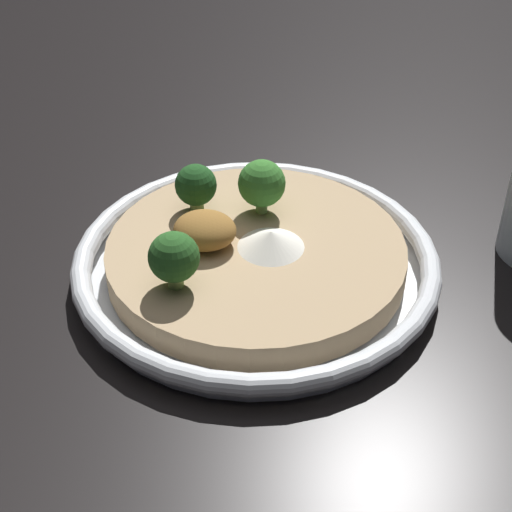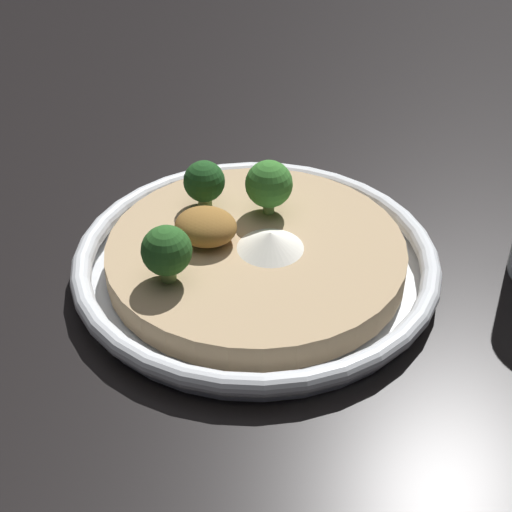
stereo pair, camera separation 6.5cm
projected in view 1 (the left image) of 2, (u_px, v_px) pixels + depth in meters
name	position (u px, v px, depth m)	size (l,w,h in m)	color
ground_plane	(256.00, 275.00, 0.66)	(6.00, 6.00, 0.00)	black
risotto_bowl	(256.00, 260.00, 0.65)	(0.30, 0.30, 0.03)	silver
cheese_sprinkle	(271.00, 239.00, 0.63)	(0.05, 0.05, 0.02)	white
crispy_onion_garnish	(205.00, 230.00, 0.63)	(0.05, 0.05, 0.03)	olive
broccoli_left	(196.00, 186.00, 0.67)	(0.04, 0.04, 0.04)	#84A856
broccoli_back_left	(262.00, 184.00, 0.66)	(0.04, 0.04, 0.05)	#668E47
broccoli_front_left	(174.00, 258.00, 0.58)	(0.04, 0.04, 0.05)	#84A856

